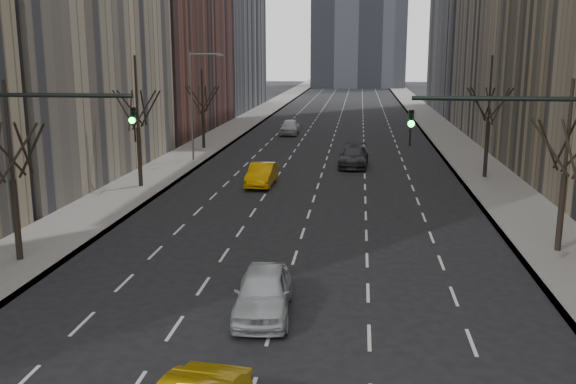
% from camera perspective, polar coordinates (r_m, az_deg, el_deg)
% --- Properties ---
extents(sidewalk_left, '(4.50, 320.00, 0.15)m').
position_cam_1_polar(sidewalk_left, '(79.49, -4.58, 5.77)').
color(sidewalk_left, slate).
rests_on(sidewalk_left, ground).
extents(sidewalk_right, '(4.50, 320.00, 0.15)m').
position_cam_1_polar(sidewalk_right, '(78.63, 13.31, 5.41)').
color(sidewalk_right, slate).
rests_on(sidewalk_right, ground).
extents(tree_lw_b, '(3.36, 3.50, 7.82)m').
position_cam_1_polar(tree_lw_b, '(29.98, -23.27, 1.00)').
color(tree_lw_b, black).
rests_on(tree_lw_b, ground).
extents(tree_lw_c, '(3.36, 3.50, 8.74)m').
position_cam_1_polar(tree_lw_c, '(44.37, -13.17, 5.47)').
color(tree_lw_c, black).
rests_on(tree_lw_c, ground).
extents(tree_lw_d, '(3.36, 3.50, 7.36)m').
position_cam_1_polar(tree_lw_d, '(61.59, -7.59, 7.07)').
color(tree_lw_d, black).
rests_on(tree_lw_d, ground).
extents(tree_rw_b, '(3.36, 3.50, 7.82)m').
position_cam_1_polar(tree_rw_b, '(31.41, 23.37, 1.47)').
color(tree_rw_b, black).
rests_on(tree_rw_b, ground).
extents(tree_rw_c, '(3.36, 3.50, 8.74)m').
position_cam_1_polar(tree_rw_c, '(48.69, 17.36, 5.81)').
color(tree_rw_c, black).
rests_on(tree_rw_c, ground).
extents(traffic_mast_right, '(6.69, 0.39, 8.00)m').
position_cam_1_polar(traffic_mast_right, '(20.85, 23.97, 1.32)').
color(traffic_mast_right, black).
rests_on(traffic_mast_right, ground).
extents(streetlight_far, '(2.83, 0.22, 9.00)m').
position_cam_1_polar(streetlight_far, '(54.38, -8.22, 8.54)').
color(streetlight_far, slate).
rests_on(streetlight_far, ground).
extents(silver_sedan_ahead, '(2.23, 4.91, 1.63)m').
position_cam_1_polar(silver_sedan_ahead, '(22.85, -2.20, -8.90)').
color(silver_sedan_ahead, '#A9ADB1').
rests_on(silver_sedan_ahead, ground).
extents(far_taxi, '(1.76, 4.74, 1.55)m').
position_cam_1_polar(far_taxi, '(44.56, -2.34, 1.56)').
color(far_taxi, '#E69B04').
rests_on(far_taxi, ground).
extents(far_suv_grey, '(2.54, 5.69, 1.62)m').
position_cam_1_polar(far_suv_grey, '(52.29, 5.87, 3.15)').
color(far_suv_grey, '#2B2B2F').
rests_on(far_suv_grey, ground).
extents(far_car_white, '(2.03, 4.96, 1.69)m').
position_cam_1_polar(far_car_white, '(72.58, 0.16, 5.80)').
color(far_car_white, silver).
rests_on(far_car_white, ground).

